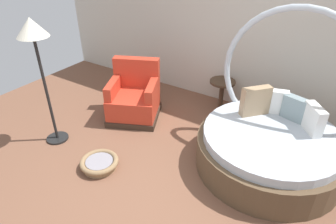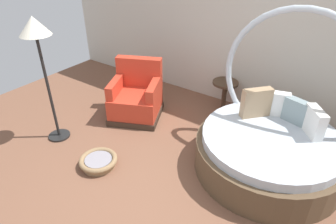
# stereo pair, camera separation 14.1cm
# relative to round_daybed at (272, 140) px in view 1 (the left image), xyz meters

# --- Properties ---
(ground_plane) EXTENTS (8.00, 8.00, 0.02)m
(ground_plane) POSITION_rel_round_daybed_xyz_m (-0.91, -1.14, -0.39)
(ground_plane) COLOR brown
(back_wall) EXTENTS (8.00, 0.12, 2.87)m
(back_wall) POSITION_rel_round_daybed_xyz_m (-0.91, 1.36, 1.05)
(back_wall) COLOR beige
(back_wall) RESTS_ON ground_plane
(round_daybed) EXTENTS (1.88, 1.88, 2.00)m
(round_daybed) POSITION_rel_round_daybed_xyz_m (0.00, 0.00, 0.00)
(round_daybed) COLOR brown
(round_daybed) RESTS_ON ground_plane
(red_armchair) EXTENTS (1.06, 1.06, 0.94)m
(red_armchair) POSITION_rel_round_daybed_xyz_m (-2.27, -0.02, -0.05)
(red_armchair) COLOR #38281E
(red_armchair) RESTS_ON ground_plane
(pet_basket) EXTENTS (0.51, 0.51, 0.13)m
(pet_basket) POSITION_rel_round_daybed_xyz_m (-1.85, -1.32, -0.31)
(pet_basket) COLOR #8E704C
(pet_basket) RESTS_ON ground_plane
(side_table) EXTENTS (0.44, 0.44, 0.52)m
(side_table) POSITION_rel_round_daybed_xyz_m (-1.16, 1.03, 0.05)
(side_table) COLOR #473323
(side_table) RESTS_ON ground_plane
(floor_lamp) EXTENTS (0.40, 0.40, 1.82)m
(floor_lamp) POSITION_rel_round_daybed_xyz_m (-2.84, -1.20, 1.15)
(floor_lamp) COLOR black
(floor_lamp) RESTS_ON ground_plane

